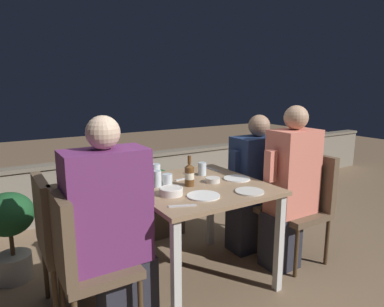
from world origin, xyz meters
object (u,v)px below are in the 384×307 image
at_px(beer_bottle, 189,174).
at_px(potted_plant, 10,227).
at_px(chair_left_near, 80,254).
at_px(chair_right_far, 270,187).
at_px(chair_right_near, 305,198).
at_px(person_purple_stripe, 113,228).
at_px(person_navy_jumper, 254,183).
at_px(chair_left_far, 60,232).
at_px(person_coral_top, 289,187).

xyz_separation_m(beer_bottle, potted_plant, (-1.14, 0.72, -0.42)).
bearing_deg(chair_left_near, chair_right_far, 11.72).
relative_size(chair_right_near, potted_plant, 1.31).
bearing_deg(person_purple_stripe, chair_right_far, 13.10).
relative_size(person_navy_jumper, potted_plant, 1.76).
distance_m(chair_left_near, beer_bottle, 0.92).
bearing_deg(chair_right_far, chair_right_near, -85.80).
relative_size(chair_left_far, person_coral_top, 0.69).
bearing_deg(chair_left_near, chair_right_near, -0.06).
height_order(chair_left_far, chair_right_far, same).
distance_m(chair_right_far, potted_plant, 2.20).
xyz_separation_m(chair_right_far, beer_bottle, (-0.99, -0.18, 0.30)).
xyz_separation_m(chair_right_near, chair_right_far, (-0.03, 0.38, 0.00)).
relative_size(chair_left_near, potted_plant, 1.31).
relative_size(chair_left_far, chair_right_near, 1.00).
distance_m(chair_left_far, person_navy_jumper, 1.67).
bearing_deg(chair_left_near, person_coral_top, -0.07).
xyz_separation_m(chair_right_near, person_navy_jumper, (-0.23, 0.38, 0.07)).
relative_size(person_purple_stripe, beer_bottle, 5.92).
bearing_deg(chair_left_near, potted_plant, 107.96).
bearing_deg(person_purple_stripe, person_coral_top, -0.08).
height_order(person_purple_stripe, potted_plant, person_purple_stripe).
xyz_separation_m(chair_left_near, potted_plant, (-0.30, 0.92, -0.12)).
relative_size(chair_left_far, chair_right_far, 1.00).
distance_m(person_purple_stripe, person_coral_top, 1.46).
bearing_deg(person_coral_top, person_navy_jumper, 94.66).
xyz_separation_m(chair_left_near, person_coral_top, (1.66, -0.00, 0.12)).
distance_m(chair_left_near, chair_left_far, 0.36).
distance_m(chair_right_near, person_navy_jumper, 0.45).
xyz_separation_m(chair_left_far, person_navy_jumper, (1.67, 0.02, 0.07)).
bearing_deg(chair_right_near, chair_left_far, 169.25).
xyz_separation_m(chair_left_far, chair_right_far, (1.87, 0.02, 0.00)).
bearing_deg(beer_bottle, potted_plant, 147.87).
bearing_deg(chair_right_near, chair_right_far, 94.20).
relative_size(person_navy_jumper, beer_bottle, 5.50).
relative_size(chair_left_far, beer_bottle, 4.10).
relative_size(chair_right_far, potted_plant, 1.31).
xyz_separation_m(chair_right_near, person_coral_top, (-0.20, -0.00, 0.12)).
height_order(chair_left_far, beer_bottle, beer_bottle).
height_order(person_coral_top, beer_bottle, person_coral_top).
relative_size(chair_left_near, beer_bottle, 4.10).
xyz_separation_m(chair_left_near, chair_right_far, (1.83, 0.38, 0.00)).
bearing_deg(person_coral_top, potted_plant, 154.77).
xyz_separation_m(chair_left_far, potted_plant, (-0.26, 0.56, -0.12)).
bearing_deg(potted_plant, chair_left_near, -72.04).
bearing_deg(beer_bottle, chair_left_near, -166.40).
relative_size(person_purple_stripe, person_navy_jumper, 1.08).
bearing_deg(chair_left_near, beer_bottle, 13.60).
bearing_deg(chair_right_near, person_coral_top, -180.00).
bearing_deg(person_navy_jumper, person_coral_top, -85.34).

